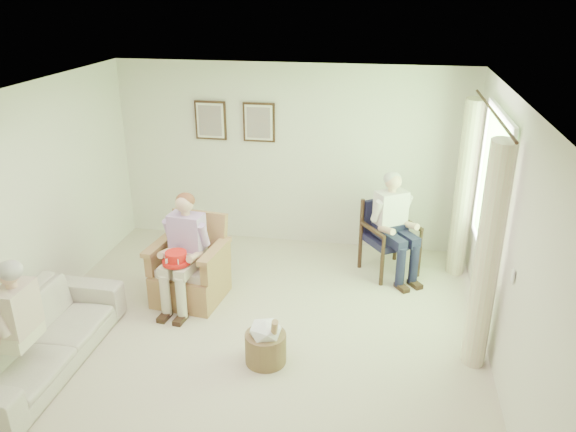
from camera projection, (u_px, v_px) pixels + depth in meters
The scene contains 18 objects.
floor at pixel (246, 347), 5.94m from camera, with size 5.50×5.50×0.00m, color #C1B29B.
back_wall at pixel (291, 157), 7.94m from camera, with size 5.00×0.04×2.60m, color silver.
left_wall at pixel (10, 218), 5.85m from camera, with size 0.04×5.50×2.60m, color silver.
right_wall at pixel (513, 256), 5.03m from camera, with size 0.04×5.50×2.60m, color silver.
ceiling at pixel (238, 102), 4.94m from camera, with size 5.00×5.50×0.02m, color white.
window at pixel (492, 183), 6.02m from camera, with size 0.13×2.50×1.63m.
curtain_left at pixel (487, 259), 5.32m from camera, with size 0.34×0.34×2.30m, color beige.
curtain_right at pixel (464, 190), 7.10m from camera, with size 0.34×0.34×2.30m, color beige.
framed_print_left at pixel (211, 120), 7.91m from camera, with size 0.45×0.05×0.55m.
framed_print_right at pixel (259, 122), 7.80m from camera, with size 0.45×0.05×0.55m.
wicker_armchair at pixel (191, 274), 6.78m from camera, with size 0.80×0.79×1.02m.
wood_armchair at pixel (391, 233), 7.39m from camera, with size 0.62×0.58×0.96m.
sofa at pixel (38, 339), 5.55m from camera, with size 0.83×2.12×0.62m, color beige.
person_wicker at pixel (184, 244), 6.48m from camera, with size 0.40×0.62×1.34m.
person_dark at pixel (392, 219), 7.14m from camera, with size 0.40×0.63×1.36m.
person_sofa at pixel (11, 320), 5.11m from camera, with size 0.42×0.62×1.28m.
red_hat at pixel (176, 259), 6.33m from camera, with size 0.32×0.32×0.14m.
hatbox at pixel (266, 341), 5.63m from camera, with size 0.44×0.44×0.61m.
Camera 1 is at (1.31, -4.80, 3.56)m, focal length 35.00 mm.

